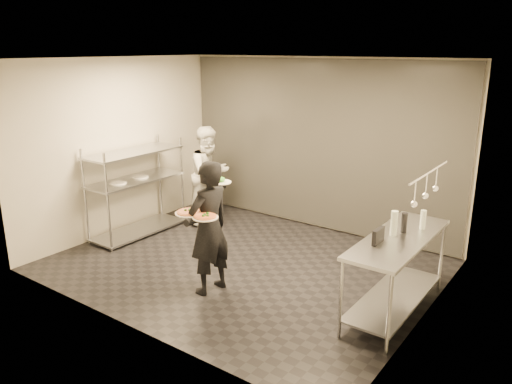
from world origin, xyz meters
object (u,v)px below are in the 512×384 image
Objects in this scene: prep_counter at (397,261)px; bottle_green at (394,223)px; waiter at (209,228)px; chef at (209,175)px; pizza_plate_far at (205,217)px; salad_plate at (220,181)px; bottle_clear at (423,219)px; pos_monitor at (378,236)px; pizza_plate_near at (189,212)px; pass_rack at (136,188)px; bottle_dark at (404,223)px.

bottle_green is (-0.08, 0.02, 0.44)m from prep_counter.
waiter reaches higher than prep_counter.
pizza_plate_far is at bearing -130.79° from chef.
waiter is 0.61m from salad_plate.
salad_plate is at bearing -156.97° from bottle_clear.
pos_monitor is at bearing -111.35° from prep_counter.
waiter is at bearing -149.80° from bottle_clear.
pizza_plate_near is at bearing -135.02° from chef.
waiter reaches higher than pass_rack.
pizza_plate_near is 1.21× the size of salad_plate.
bottle_green is 1.27× the size of bottle_clear.
bottle_green is 0.45m from bottle_clear.
bottle_clear is at bearing 32.28° from pizza_plate_near.
pass_rack is 4.27m from bottle_green.
waiter reaches higher than salad_plate.
pass_rack is at bearing -179.97° from prep_counter.
pos_monitor reaches higher than prep_counter.
waiter is at bearing -153.75° from bottle_dark.
pizza_plate_near reaches higher than pizza_plate_far.
waiter is 6.03× the size of salad_plate.
prep_counter is 2.23m from waiter.
bottle_dark is (0.06, 0.14, -0.02)m from bottle_green.
pizza_plate_far is 1.30× the size of bottle_dark.
salad_plate is at bearing -160.86° from waiter.
waiter is at bearing -77.22° from salad_plate.
pass_rack is at bearing 160.58° from chef.
pizza_plate_near is 1.45× the size of pos_monitor.
salad_plate is (-0.07, 0.31, 0.52)m from waiter.
chef reaches higher than bottle_green.
prep_counter is 0.50m from pos_monitor.
bottle_dark is at bearing 2.20° from pass_rack.
prep_counter is 6.37× the size of bottle_green.
pizza_plate_near is 0.25m from pizza_plate_far.
pass_rack is 5.79× the size of salad_plate.
prep_counter is at bearing 118.70° from waiter.
chef is 2.65m from pizza_plate_near.
bottle_dark reaches higher than pizza_plate_near.
bottle_dark is at bearing 18.24° from salad_plate.
bottle_green is at bearing 0.31° from pass_rack.
prep_counter is at bearing 69.25° from pos_monitor.
salad_plate is 0.98× the size of bottle_green.
chef reaches higher than pizza_plate_far.
pass_rack is 2.40m from pizza_plate_near.
pos_monitor is at bearing -102.16° from chef.
pass_rack is 5.27× the size of pizza_plate_far.
pizza_plate_near is (2.14, -1.03, 0.29)m from pass_rack.
pos_monitor is at bearing -4.13° from pass_rack.
salad_plate is at bearing -164.88° from bottle_green.
bottle_clear is at bearing 5.43° from pass_rack.
pass_rack is at bearing -174.57° from bottle_clear.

